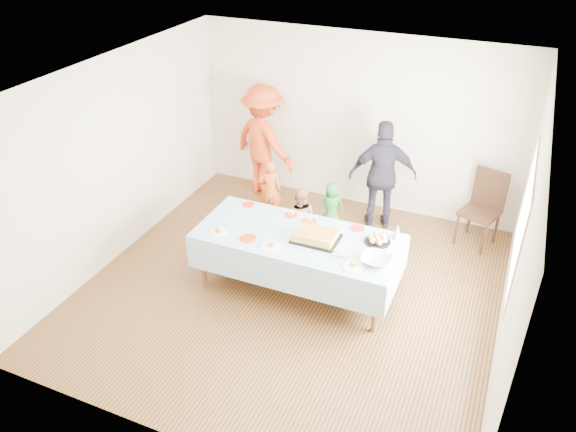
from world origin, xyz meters
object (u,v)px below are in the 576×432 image
birthday_cake (316,236)px  adult_left (264,141)px  party_table (298,239)px  dining_chair (484,204)px

birthday_cake → adult_left: adult_left is taller
party_table → birthday_cake: birthday_cake is taller
adult_left → party_table: bearing=146.0°
birthday_cake → dining_chair: 2.67m
dining_chair → adult_left: 3.47m
party_table → birthday_cake: (0.23, 0.01, 0.10)m
birthday_cake → party_table: bearing=-177.2°
party_table → adult_left: 2.61m
birthday_cake → adult_left: 2.73m
party_table → dining_chair: 2.83m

